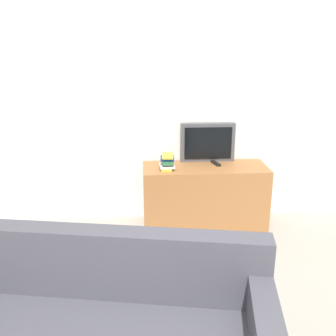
# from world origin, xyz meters

# --- Properties ---
(wall_back) EXTENTS (9.00, 0.06, 2.60)m
(wall_back) POSITION_xyz_m (0.00, 3.03, 1.30)
(wall_back) COLOR white
(wall_back) RESTS_ON ground_plane
(tv_stand) EXTENTS (1.33, 0.51, 0.69)m
(tv_stand) POSITION_xyz_m (0.32, 2.73, 0.34)
(tv_stand) COLOR #9E6638
(tv_stand) RESTS_ON ground_plane
(television) EXTENTS (0.60, 0.09, 0.43)m
(television) POSITION_xyz_m (0.37, 2.94, 0.90)
(television) COLOR #4C4C51
(television) RESTS_ON tv_stand
(book_stack) EXTENTS (0.17, 0.22, 0.15)m
(book_stack) POSITION_xyz_m (-0.09, 2.66, 0.76)
(book_stack) COLOR gold
(book_stack) RESTS_ON tv_stand
(remote_on_stand) EXTENTS (0.09, 0.18, 0.02)m
(remote_on_stand) POSITION_xyz_m (0.45, 2.80, 0.70)
(remote_on_stand) COLOR black
(remote_on_stand) RESTS_ON tv_stand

